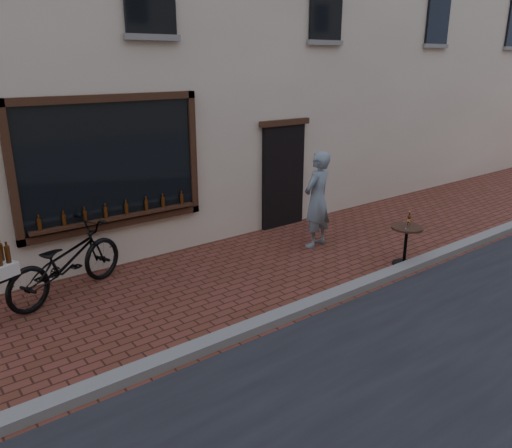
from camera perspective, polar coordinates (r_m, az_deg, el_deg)
ground at (r=7.59m, az=9.08°, el=-9.35°), size 90.00×90.00×0.00m
kerb at (r=7.69m, az=8.02°, el=-8.44°), size 90.00×0.25×0.12m
cargo_bicycle at (r=8.18m, az=-21.15°, el=-4.03°), size 2.49×1.53×1.18m
bistro_table at (r=9.21m, az=16.79°, el=-1.50°), size 0.55×0.55×0.95m
pedestrian at (r=9.67m, az=7.00°, el=2.78°), size 0.77×0.60×1.88m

